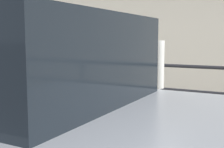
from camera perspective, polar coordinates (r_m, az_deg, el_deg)
The scene contains 6 objects.
sidewalk_curb at distance 5.12m, azimuth 0.89°, elevation -10.46°, with size 36.00×2.29×0.13m, color #9E9B93.
parking_meter at distance 3.97m, azimuth -0.49°, elevation 1.29°, with size 0.18×0.19×1.45m.
pedestrian_at_meter at distance 3.80m, azimuth 5.62°, elevation -1.05°, with size 0.64×0.46×1.65m.
parked_sedan_gray at distance 2.72m, azimuth -20.57°, elevation -8.87°, with size 4.61×1.84×1.76m.
background_railing at distance 5.74m, azimuth 4.91°, elevation -0.63°, with size 24.06×0.06×0.99m.
backdrop_wall at distance 7.92m, azimuth 11.75°, elevation 8.24°, with size 32.00×0.50×3.61m, color #ADA38E.
Camera 1 is at (2.22, -3.21, 1.59)m, focal length 47.98 mm.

